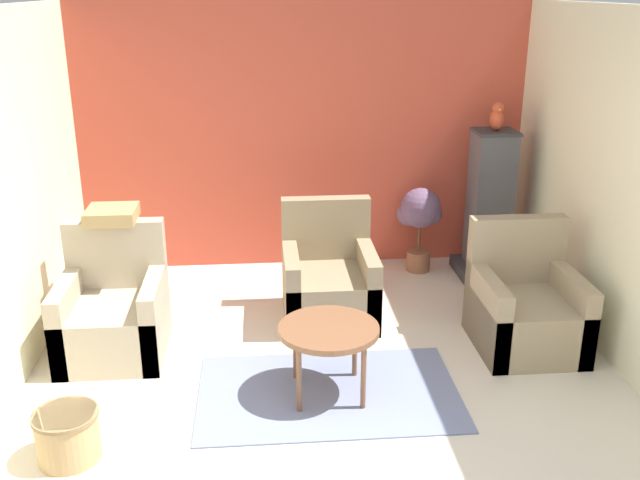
{
  "coord_description": "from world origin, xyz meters",
  "views": [
    {
      "loc": [
        -0.43,
        -3.09,
        2.65
      ],
      "look_at": [
        0.0,
        1.82,
        0.89
      ],
      "focal_mm": 40.0,
      "sensor_mm": 36.0,
      "label": 1
    }
  ],
  "objects_px": {
    "armchair_middle": "(329,283)",
    "coffee_table": "(328,333)",
    "armchair_right": "(525,310)",
    "potted_plant": "(420,216)",
    "armchair_left": "(114,315)",
    "wicker_basket": "(67,434)",
    "birdcage": "(489,210)",
    "parrot": "(497,117)"
  },
  "relations": [
    {
      "from": "armchair_left",
      "to": "armchair_right",
      "type": "distance_m",
      "value": 3.14
    },
    {
      "from": "armchair_middle",
      "to": "coffee_table",
      "type": "bearing_deg",
      "value": -95.84
    },
    {
      "from": "coffee_table",
      "to": "wicker_basket",
      "type": "relative_size",
      "value": 1.76
    },
    {
      "from": "armchair_right",
      "to": "parrot",
      "type": "relative_size",
      "value": 3.62
    },
    {
      "from": "wicker_basket",
      "to": "armchair_right",
      "type": "bearing_deg",
      "value": 19.91
    },
    {
      "from": "coffee_table",
      "to": "birdcage",
      "type": "xyz_separation_m",
      "value": [
        1.73,
        2.03,
        0.19
      ]
    },
    {
      "from": "armchair_left",
      "to": "armchair_middle",
      "type": "bearing_deg",
      "value": 15.79
    },
    {
      "from": "armchair_middle",
      "to": "wicker_basket",
      "type": "relative_size",
      "value": 2.48
    },
    {
      "from": "armchair_left",
      "to": "wicker_basket",
      "type": "height_order",
      "value": "armchair_left"
    },
    {
      "from": "armchair_right",
      "to": "potted_plant",
      "type": "distance_m",
      "value": 1.69
    },
    {
      "from": "potted_plant",
      "to": "armchair_right",
      "type": "bearing_deg",
      "value": -73.23
    },
    {
      "from": "parrot",
      "to": "wicker_basket",
      "type": "xyz_separation_m",
      "value": [
        -3.32,
        -2.6,
        -1.36
      ]
    },
    {
      "from": "armchair_right",
      "to": "birdcage",
      "type": "height_order",
      "value": "birdcage"
    },
    {
      "from": "armchair_right",
      "to": "wicker_basket",
      "type": "xyz_separation_m",
      "value": [
        -3.18,
        -1.15,
        -0.13
      ]
    },
    {
      "from": "potted_plant",
      "to": "wicker_basket",
      "type": "relative_size",
      "value": 2.16
    },
    {
      "from": "armchair_right",
      "to": "armchair_middle",
      "type": "relative_size",
      "value": 1.0
    },
    {
      "from": "armchair_left",
      "to": "potted_plant",
      "type": "height_order",
      "value": "armchair_left"
    },
    {
      "from": "armchair_left",
      "to": "birdcage",
      "type": "xyz_separation_m",
      "value": [
        3.29,
        1.27,
        0.35
      ]
    },
    {
      "from": "armchair_right",
      "to": "armchair_middle",
      "type": "bearing_deg",
      "value": 155.85
    },
    {
      "from": "coffee_table",
      "to": "potted_plant",
      "type": "bearing_deg",
      "value": 63.17
    },
    {
      "from": "armchair_left",
      "to": "armchair_middle",
      "type": "xyz_separation_m",
      "value": [
        1.68,
        0.48,
        0.0
      ]
    },
    {
      "from": "armchair_middle",
      "to": "parrot",
      "type": "bearing_deg",
      "value": 26.55
    },
    {
      "from": "coffee_table",
      "to": "potted_plant",
      "type": "distance_m",
      "value": 2.44
    },
    {
      "from": "potted_plant",
      "to": "armchair_left",
      "type": "bearing_deg",
      "value": -151.87
    },
    {
      "from": "armchair_left",
      "to": "wicker_basket",
      "type": "bearing_deg",
      "value": -91.69
    },
    {
      "from": "armchair_right",
      "to": "potted_plant",
      "type": "bearing_deg",
      "value": 106.77
    },
    {
      "from": "armchair_left",
      "to": "wicker_basket",
      "type": "distance_m",
      "value": 1.33
    },
    {
      "from": "birdcage",
      "to": "potted_plant",
      "type": "distance_m",
      "value": 0.65
    },
    {
      "from": "coffee_table",
      "to": "armchair_middle",
      "type": "bearing_deg",
      "value": 84.16
    },
    {
      "from": "armchair_middle",
      "to": "birdcage",
      "type": "xyz_separation_m",
      "value": [
        1.6,
        0.8,
        0.35
      ]
    },
    {
      "from": "armchair_left",
      "to": "armchair_right",
      "type": "relative_size",
      "value": 1.0
    },
    {
      "from": "armchair_right",
      "to": "potted_plant",
      "type": "xyz_separation_m",
      "value": [
        -0.48,
        1.6,
        0.26
      ]
    },
    {
      "from": "wicker_basket",
      "to": "potted_plant",
      "type": "bearing_deg",
      "value": 45.54
    },
    {
      "from": "coffee_table",
      "to": "wicker_basket",
      "type": "bearing_deg",
      "value": -160.21
    },
    {
      "from": "potted_plant",
      "to": "armchair_middle",
      "type": "bearing_deg",
      "value": -135.87
    },
    {
      "from": "armchair_right",
      "to": "armchair_middle",
      "type": "xyz_separation_m",
      "value": [
        -1.45,
        0.65,
        0.0
      ]
    },
    {
      "from": "birdcage",
      "to": "potted_plant",
      "type": "bearing_deg",
      "value": 166.91
    },
    {
      "from": "birdcage",
      "to": "potted_plant",
      "type": "relative_size",
      "value": 1.69
    },
    {
      "from": "armchair_middle",
      "to": "wicker_basket",
      "type": "bearing_deg",
      "value": -133.7
    },
    {
      "from": "armchair_left",
      "to": "birdcage",
      "type": "relative_size",
      "value": 0.68
    },
    {
      "from": "parrot",
      "to": "armchair_left",
      "type": "bearing_deg",
      "value": -158.77
    },
    {
      "from": "coffee_table",
      "to": "armchair_middle",
      "type": "xyz_separation_m",
      "value": [
        0.13,
        1.23,
        -0.16
      ]
    }
  ]
}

